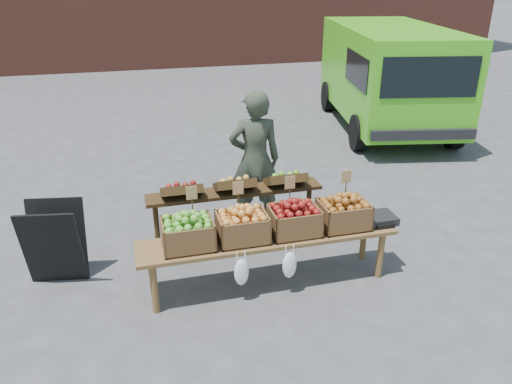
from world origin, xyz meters
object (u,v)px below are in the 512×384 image
object	(u,v)px
delivery_van	(387,79)
back_table	(235,212)
crate_golden_apples	(188,234)
weighing_scale	(379,218)
chalkboard_sign	(55,243)
display_bench	(268,260)
crate_red_apples	(294,221)
vendor	(255,160)
crate_green_apples	(343,215)
crate_russet_pears	(242,227)

from	to	relation	value
delivery_van	back_table	distance (m)	5.91
crate_golden_apples	weighing_scale	world-z (taller)	crate_golden_apples
chalkboard_sign	weighing_scale	xyz separation A→B (m)	(3.41, -0.63, 0.16)
display_bench	crate_golden_apples	distance (m)	0.93
crate_red_apples	vendor	bearing A→B (deg)	92.50
crate_green_apples	weighing_scale	size ratio (longest dim) A/B	1.47
vendor	back_table	size ratio (longest dim) A/B	0.85
back_table	crate_russet_pears	size ratio (longest dim) A/B	4.20
vendor	crate_red_apples	size ratio (longest dim) A/B	3.56
back_table	display_bench	bearing A→B (deg)	-75.34
crate_golden_apples	weighing_scale	xyz separation A→B (m)	(2.08, 0.00, -0.10)
vendor	crate_green_apples	world-z (taller)	vendor
crate_red_apples	chalkboard_sign	bearing A→B (deg)	165.47
crate_golden_apples	vendor	bearing A→B (deg)	52.67
crate_red_apples	crate_green_apples	xyz separation A→B (m)	(0.55, 0.00, 0.00)
delivery_van	weighing_scale	xyz separation A→B (m)	(-2.70, -4.91, -0.41)
weighing_scale	crate_green_apples	bearing A→B (deg)	180.00
vendor	weighing_scale	distance (m)	1.73
delivery_van	back_table	xyz separation A→B (m)	(-4.14, -4.19, -0.50)
chalkboard_sign	crate_russet_pears	size ratio (longest dim) A/B	1.81
crate_russet_pears	crate_red_apples	size ratio (longest dim) A/B	1.00
crate_green_apples	delivery_van	bearing A→B (deg)	57.49
weighing_scale	crate_russet_pears	bearing A→B (deg)	180.00
display_bench	crate_russet_pears	xyz separation A→B (m)	(-0.27, 0.00, 0.42)
back_table	chalkboard_sign	bearing A→B (deg)	-177.38
vendor	crate_green_apples	size ratio (longest dim) A/B	3.56
display_bench	back_table	bearing A→B (deg)	104.66
delivery_van	crate_golden_apples	xyz separation A→B (m)	(-4.78, -4.91, -0.31)
crate_red_apples	weighing_scale	bearing A→B (deg)	0.00
delivery_van	crate_golden_apples	distance (m)	6.86
display_bench	crate_green_apples	size ratio (longest dim) A/B	5.40
crate_red_apples	crate_green_apples	distance (m)	0.55
crate_golden_apples	weighing_scale	bearing A→B (deg)	0.00
delivery_van	vendor	world-z (taller)	delivery_van
display_bench	chalkboard_sign	bearing A→B (deg)	163.71
crate_red_apples	crate_green_apples	size ratio (longest dim) A/B	1.00
crate_golden_apples	crate_russet_pears	size ratio (longest dim) A/B	1.00
display_bench	crate_green_apples	world-z (taller)	crate_green_apples
delivery_van	display_bench	bearing A→B (deg)	-117.63
back_table	display_bench	size ratio (longest dim) A/B	0.78
vendor	weighing_scale	xyz separation A→B (m)	(1.03, -1.36, -0.28)
vendor	chalkboard_sign	size ratio (longest dim) A/B	1.97
back_table	crate_green_apples	xyz separation A→B (m)	(1.01, -0.72, 0.19)
crate_green_apples	weighing_scale	xyz separation A→B (m)	(0.43, 0.00, -0.10)
weighing_scale	vendor	bearing A→B (deg)	127.17
crate_golden_apples	crate_russet_pears	world-z (taller)	same
crate_green_apples	chalkboard_sign	bearing A→B (deg)	168.07
delivery_van	chalkboard_sign	distance (m)	7.48
chalkboard_sign	crate_green_apples	xyz separation A→B (m)	(2.98, -0.63, 0.26)
chalkboard_sign	back_table	xyz separation A→B (m)	(1.97, 0.09, 0.07)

